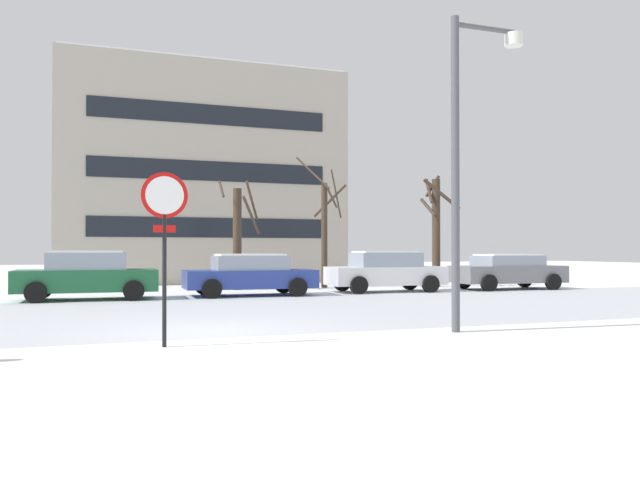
{
  "coord_description": "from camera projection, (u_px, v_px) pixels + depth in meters",
  "views": [
    {
      "loc": [
        -2.36,
        -12.48,
        1.59
      ],
      "look_at": [
        4.29,
        5.56,
        1.87
      ],
      "focal_mm": 36.25,
      "sensor_mm": 36.0,
      "label": 1
    }
  ],
  "objects": [
    {
      "name": "ground_plane",
      "position": [
        212.0,
        331.0,
        12.5
      ],
      "size": [
        120.0,
        120.0,
        0.0
      ],
      "primitive_type": "plane",
      "color": "white"
    },
    {
      "name": "road_surface",
      "position": [
        183.0,
        313.0,
        16.04
      ],
      "size": [
        80.0,
        9.54,
        0.0
      ],
      "color": "#B7BCC4",
      "rests_on": "ground"
    },
    {
      "name": "stop_sign",
      "position": [
        165.0,
        224.0,
        10.55
      ],
      "size": [
        0.76,
        0.12,
        2.86
      ],
      "color": "black",
      "rests_on": "ground"
    },
    {
      "name": "street_lamp",
      "position": [
        467.0,
        142.0,
        12.56
      ],
      "size": [
        1.63,
        0.36,
        6.11
      ],
      "color": "#4C4F54",
      "rests_on": "ground"
    },
    {
      "name": "parked_car_green",
      "position": [
        87.0,
        275.0,
        20.33
      ],
      "size": [
        4.35,
        2.19,
        1.55
      ],
      "color": "#1E6038",
      "rests_on": "ground"
    },
    {
      "name": "parked_car_blue",
      "position": [
        250.0,
        274.0,
        22.14
      ],
      "size": [
        4.5,
        2.26,
        1.43
      ],
      "color": "#283D93",
      "rests_on": "ground"
    },
    {
      "name": "parked_car_white",
      "position": [
        386.0,
        271.0,
        24.14
      ],
      "size": [
        4.42,
        2.11,
        1.53
      ],
      "color": "white",
      "rests_on": "ground"
    },
    {
      "name": "parked_car_gray",
      "position": [
        508.0,
        271.0,
        25.71
      ],
      "size": [
        4.52,
        2.21,
        1.4
      ],
      "color": "slate",
      "rests_on": "ground"
    },
    {
      "name": "tree_far_left",
      "position": [
        325.0,
        228.0,
        26.87
      ],
      "size": [
        2.25,
        2.25,
        5.42
      ],
      "color": "#423326",
      "rests_on": "ground"
    },
    {
      "name": "tree_far_mid",
      "position": [
        238.0,
        235.0,
        25.32
      ],
      "size": [
        1.67,
        1.65,
        4.35
      ],
      "color": "#423326",
      "rests_on": "ground"
    },
    {
      "name": "tree_far_right",
      "position": [
        436.0,
        227.0,
        27.6
      ],
      "size": [
        1.6,
        1.42,
        4.81
      ],
      "color": "#423326",
      "rests_on": "ground"
    },
    {
      "name": "building_far_left",
      "position": [
        196.0,
        180.0,
        33.51
      ],
      "size": [
        13.46,
        8.92,
        10.4
      ],
      "color": "#B2A899",
      "rests_on": "ground"
    }
  ]
}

